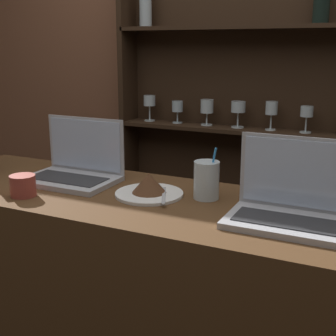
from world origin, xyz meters
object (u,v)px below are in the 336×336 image
(laptop_far, at_px, (290,203))
(water_glass, at_px, (207,180))
(cake_plate, at_px, (149,187))
(laptop_near, at_px, (75,167))
(coffee_cup, at_px, (23,186))

(laptop_far, xyz_separation_m, water_glass, (-0.28, 0.09, 0.01))
(cake_plate, distance_m, water_glass, 0.19)
(laptop_near, height_order, laptop_far, laptop_far)
(laptop_far, xyz_separation_m, coffee_cup, (-0.83, -0.14, -0.02))
(cake_plate, relative_size, water_glass, 1.33)
(water_glass, xyz_separation_m, coffee_cup, (-0.55, -0.23, -0.03))
(water_glass, bearing_deg, laptop_near, -178.99)
(laptop_far, distance_m, coffee_cup, 0.84)
(laptop_far, bearing_deg, laptop_near, 173.87)
(water_glass, bearing_deg, coffee_cup, -156.76)
(cake_plate, xyz_separation_m, water_glass, (0.18, 0.05, 0.03))
(cake_plate, height_order, coffee_cup, cake_plate)
(laptop_near, xyz_separation_m, coffee_cup, (-0.04, -0.23, -0.01))
(laptop_near, distance_m, cake_plate, 0.33)
(water_glass, bearing_deg, laptop_far, -18.35)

